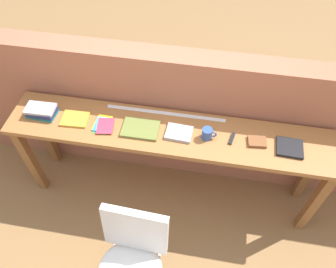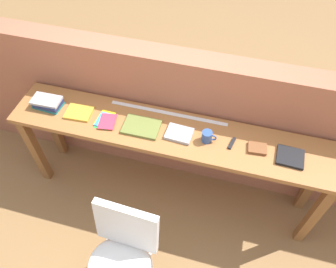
{
  "view_description": "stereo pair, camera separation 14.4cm",
  "coord_description": "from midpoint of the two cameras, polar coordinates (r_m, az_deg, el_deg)",
  "views": [
    {
      "loc": [
        0.26,
        -1.25,
        2.76
      ],
      "look_at": [
        0.0,
        0.25,
        0.9
      ],
      "focal_mm": 35.0,
      "sensor_mm": 36.0,
      "label": 1
    },
    {
      "loc": [
        0.4,
        -1.22,
        2.76
      ],
      "look_at": [
        0.0,
        0.25,
        0.9
      ],
      "focal_mm": 35.0,
      "sensor_mm": 36.0,
      "label": 2
    }
  ],
  "objects": [
    {
      "name": "ground_plane",
      "position": [
        3.04,
        -2.22,
        -14.54
      ],
      "size": [
        40.0,
        40.0,
        0.0
      ],
      "primitive_type": "plane",
      "color": "olive"
    },
    {
      "name": "brick_wall_back",
      "position": [
        2.84,
        -0.11,
        2.89
      ],
      "size": [
        6.0,
        0.2,
        1.32
      ],
      "primitive_type": "cube",
      "color": "#9E5B42",
      "rests_on": "ground"
    },
    {
      "name": "sideboard",
      "position": [
        2.56,
        -1.42,
        -1.48
      ],
      "size": [
        2.5,
        0.44,
        0.88
      ],
      "color": "#996033",
      "rests_on": "ground"
    },
    {
      "name": "chair_white_moulded",
      "position": [
        2.38,
        -8.1,
        -20.48
      ],
      "size": [
        0.46,
        0.47,
        0.89
      ],
      "color": "white",
      "rests_on": "ground"
    },
    {
      "name": "book_stack_leftmost",
      "position": [
        2.74,
        -22.56,
        3.63
      ],
      "size": [
        0.23,
        0.15,
        0.07
      ],
      "color": "#19757A",
      "rests_on": "sideboard"
    },
    {
      "name": "magazine_cycling",
      "position": [
        2.64,
        -17.4,
        2.46
      ],
      "size": [
        0.21,
        0.17,
        0.02
      ],
      "primitive_type": "cube",
      "rotation": [
        0.0,
        0.0,
        0.06
      ],
      "color": "gold",
      "rests_on": "sideboard"
    },
    {
      "name": "pamphlet_pile_colourful",
      "position": [
        2.54,
        -12.82,
        1.55
      ],
      "size": [
        0.17,
        0.2,
        0.01
      ],
      "color": "green",
      "rests_on": "sideboard"
    },
    {
      "name": "book_open_centre",
      "position": [
        2.46,
        -6.48,
        0.87
      ],
      "size": [
        0.28,
        0.19,
        0.02
      ],
      "primitive_type": "cube",
      "rotation": [
        0.0,
        0.0,
        0.01
      ],
      "color": "olive",
      "rests_on": "sideboard"
    },
    {
      "name": "book_grey_hardcover",
      "position": [
        2.42,
        0.22,
        0.13
      ],
      "size": [
        0.2,
        0.16,
        0.03
      ],
      "primitive_type": "cube",
      "rotation": [
        0.0,
        0.0,
        -0.06
      ],
      "color": "#9E9EA3",
      "rests_on": "sideboard"
    },
    {
      "name": "mug",
      "position": [
        2.38,
        5.16,
        0.01
      ],
      "size": [
        0.11,
        0.08,
        0.09
      ],
      "color": "#2D4C8C",
      "rests_on": "sideboard"
    },
    {
      "name": "multitool_folded",
      "position": [
        2.42,
        9.41,
        -0.85
      ],
      "size": [
        0.05,
        0.11,
        0.02
      ],
      "primitive_type": "cube",
      "rotation": [
        0.0,
        0.0,
        -0.22
      ],
      "color": "black",
      "rests_on": "sideboard"
    },
    {
      "name": "leather_journal_brown",
      "position": [
        2.44,
        13.64,
        -1.37
      ],
      "size": [
        0.14,
        0.11,
        0.02
      ],
      "primitive_type": "cube",
      "rotation": [
        0.0,
        0.0,
        0.09
      ],
      "color": "brown",
      "rests_on": "sideboard"
    },
    {
      "name": "book_repair_rightmost",
      "position": [
        2.47,
        18.88,
        -2.33
      ],
      "size": [
        0.19,
        0.18,
        0.02
      ],
      "primitive_type": "cube",
      "rotation": [
        0.0,
        0.0,
        -0.04
      ],
      "color": "black",
      "rests_on": "sideboard"
    },
    {
      "name": "ruler_metal_back_edge",
      "position": [
        2.57,
        -2.04,
        3.59
      ],
      "size": [
        0.94,
        0.03,
        0.0
      ],
      "primitive_type": "cube",
      "color": "silver",
      "rests_on": "sideboard"
    }
  ]
}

